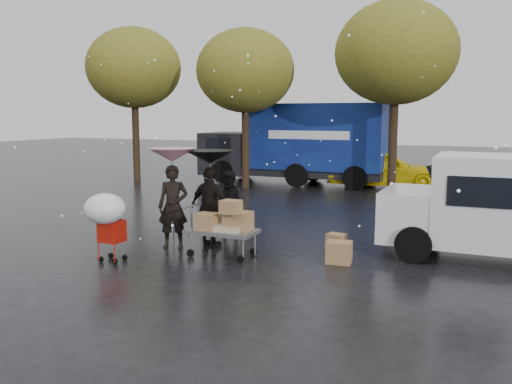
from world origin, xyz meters
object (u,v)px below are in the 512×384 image
at_px(vendor_cart, 225,224).
at_px(blue_truck, 299,144).
at_px(person_black, 210,207).
at_px(white_van, 512,206).
at_px(shopping_cart, 106,213).
at_px(person_pink, 173,207).
at_px(yellow_taxi, 382,168).

xyz_separation_m(vendor_cart, blue_truck, (-2.74, 12.45, 1.03)).
xyz_separation_m(person_black, white_van, (6.29, 1.50, 0.23)).
bearing_deg(shopping_cart, person_pink, 72.92).
bearing_deg(vendor_cart, person_pink, 170.42).
xyz_separation_m(person_black, shopping_cart, (-1.27, -2.09, 0.13)).
xyz_separation_m(shopping_cart, blue_truck, (-0.76, 13.90, 0.69)).
height_order(vendor_cart, yellow_taxi, yellow_taxi).
height_order(person_pink, white_van, white_van).
height_order(person_black, vendor_cart, person_black).
bearing_deg(person_black, blue_truck, -71.57).
bearing_deg(person_black, shopping_cart, 67.32).
bearing_deg(white_van, blue_truck, 128.94).
relative_size(vendor_cart, shopping_cart, 1.04).
bearing_deg(vendor_cart, shopping_cart, -143.73).
xyz_separation_m(person_pink, blue_truck, (-1.29, 12.21, 0.80)).
distance_m(person_black, shopping_cart, 2.45).
distance_m(person_black, blue_truck, 12.01).
bearing_deg(person_black, person_pink, 36.47).
distance_m(person_pink, blue_truck, 12.30).
relative_size(white_van, yellow_taxi, 1.06).
bearing_deg(yellow_taxi, vendor_cart, 158.94).
distance_m(vendor_cart, blue_truck, 12.79).
height_order(shopping_cart, yellow_taxi, yellow_taxi).
relative_size(person_pink, yellow_taxi, 0.41).
bearing_deg(yellow_taxi, blue_truck, 77.01).
bearing_deg(person_black, yellow_taxi, -88.93).
distance_m(shopping_cart, white_van, 8.38).
bearing_deg(blue_truck, person_pink, -83.99).
relative_size(person_black, vendor_cart, 1.23).
bearing_deg(person_black, vendor_cart, 146.18).
bearing_deg(person_black, white_van, -157.91).
height_order(blue_truck, yellow_taxi, blue_truck).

